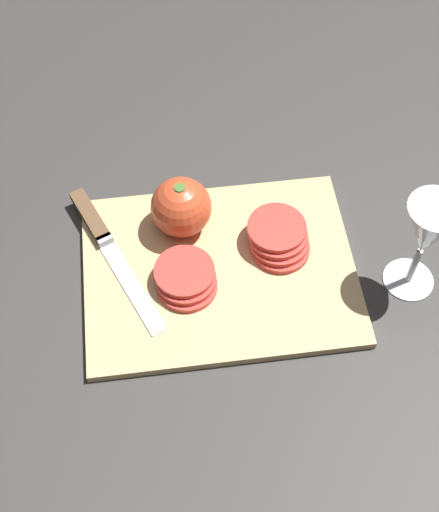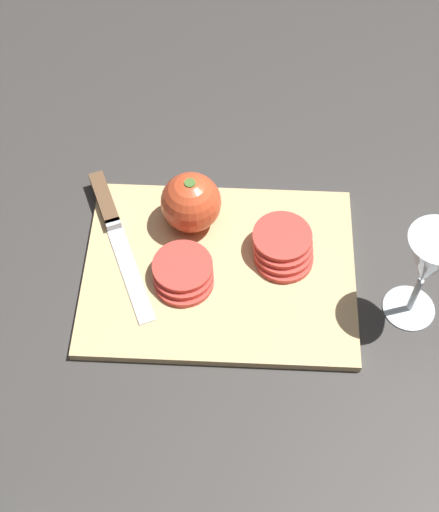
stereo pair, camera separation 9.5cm
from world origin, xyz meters
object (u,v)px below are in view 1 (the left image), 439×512
at_px(knife, 99,231).
at_px(tomato_slice_stack_far, 186,279).
at_px(tomato_slice_stack_near, 279,238).
at_px(whole_tomato, 181,207).
at_px(wine_glass, 427,233).

relative_size(knife, tomato_slice_stack_far, 2.67).
bearing_deg(knife, tomato_slice_stack_near, 54.96).
xyz_separation_m(whole_tomato, knife, (-0.12, 0.00, -0.04)).
height_order(wine_glass, tomato_slice_stack_far, wine_glass).
relative_size(wine_glass, tomato_slice_stack_near, 1.63).
bearing_deg(whole_tomato, tomato_slice_stack_near, -21.83).
bearing_deg(wine_glass, tomato_slice_stack_far, 175.22).
bearing_deg(wine_glass, tomato_slice_stack_near, 157.22).
distance_m(whole_tomato, tomato_slice_stack_far, 0.10).
distance_m(knife, tomato_slice_stack_far, 0.15).
distance_m(wine_glass, tomato_slice_stack_near, 0.21).
xyz_separation_m(whole_tomato, tomato_slice_stack_far, (-0.00, -0.10, -0.03)).
bearing_deg(wine_glass, knife, 163.36).
distance_m(knife, tomato_slice_stack_near, 0.26).
xyz_separation_m(wine_glass, knife, (-0.43, 0.13, -0.09)).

